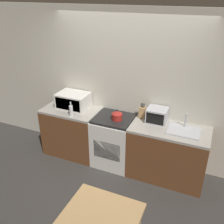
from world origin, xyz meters
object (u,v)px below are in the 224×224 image
stove_range (114,141)px  toaster_oven (157,115)px  bottle (71,110)px  kettle (117,115)px  microwave (73,100)px

stove_range → toaster_oven: bearing=11.9°
stove_range → bottle: size_ratio=3.62×
kettle → microwave: (-0.89, 0.13, 0.06)m
stove_range → bottle: bottle is taller
kettle → bottle: bottle is taller
stove_range → bottle: (-0.69, -0.21, 0.55)m
stove_range → microwave: (-0.82, 0.09, 0.58)m
microwave → bottle: 0.33m
bottle → toaster_oven: bottle is taller
stove_range → bottle: 0.90m
bottle → toaster_oven: 1.41m
kettle → bottle: 0.78m
stove_range → kettle: 0.54m
stove_range → toaster_oven: (0.68, 0.14, 0.57)m
microwave → toaster_oven: bearing=2.1°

